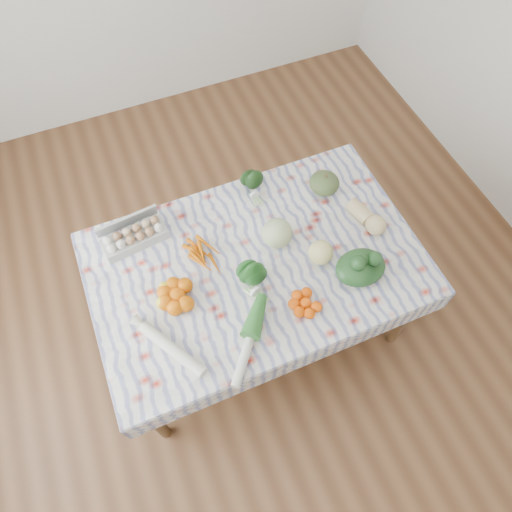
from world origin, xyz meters
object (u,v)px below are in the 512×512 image
(cabbage, at_px, (277,233))
(grapefruit, at_px, (321,252))
(kabocha_squash, at_px, (324,183))
(dining_table, at_px, (256,270))
(butternut_squash, at_px, (367,216))
(egg_carton, at_px, (135,238))

(cabbage, distance_m, grapefruit, 0.24)
(kabocha_squash, height_order, cabbage, cabbage)
(dining_table, height_order, grapefruit, grapefruit)
(grapefruit, bearing_deg, kabocha_squash, 60.61)
(butternut_squash, bearing_deg, egg_carton, 147.79)
(kabocha_squash, bearing_deg, butternut_squash, -69.74)
(dining_table, distance_m, kabocha_squash, 0.61)
(dining_table, xyz_separation_m, egg_carton, (-0.52, 0.35, 0.13))
(cabbage, bearing_deg, butternut_squash, -8.44)
(kabocha_squash, relative_size, grapefruit, 1.33)
(butternut_squash, bearing_deg, grapefruit, -177.40)
(egg_carton, height_order, cabbage, cabbage)
(dining_table, relative_size, butternut_squash, 6.93)
(egg_carton, distance_m, kabocha_squash, 1.05)
(kabocha_squash, distance_m, cabbage, 0.43)
(butternut_squash, distance_m, grapefruit, 0.34)
(kabocha_squash, distance_m, grapefruit, 0.45)
(kabocha_squash, xyz_separation_m, butternut_squash, (0.11, -0.29, -0.00))
(egg_carton, bearing_deg, butternut_squash, -23.40)
(egg_carton, bearing_deg, cabbage, -28.97)
(egg_carton, xyz_separation_m, grapefruit, (0.83, -0.45, 0.02))
(cabbage, bearing_deg, egg_carton, 157.74)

